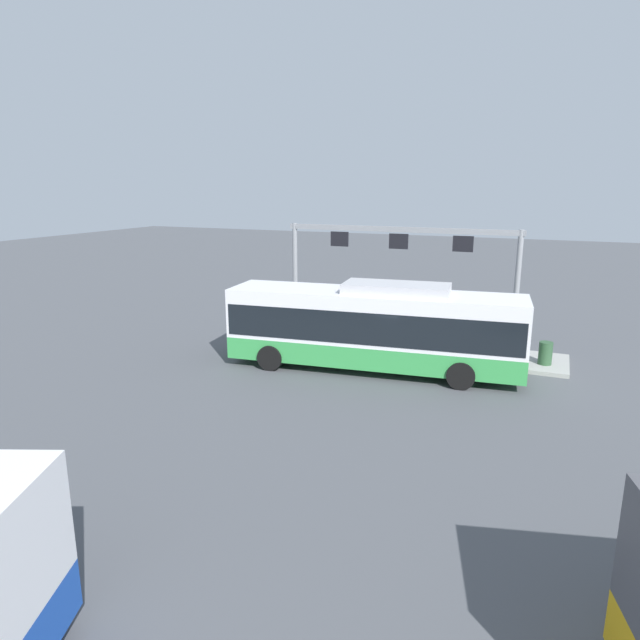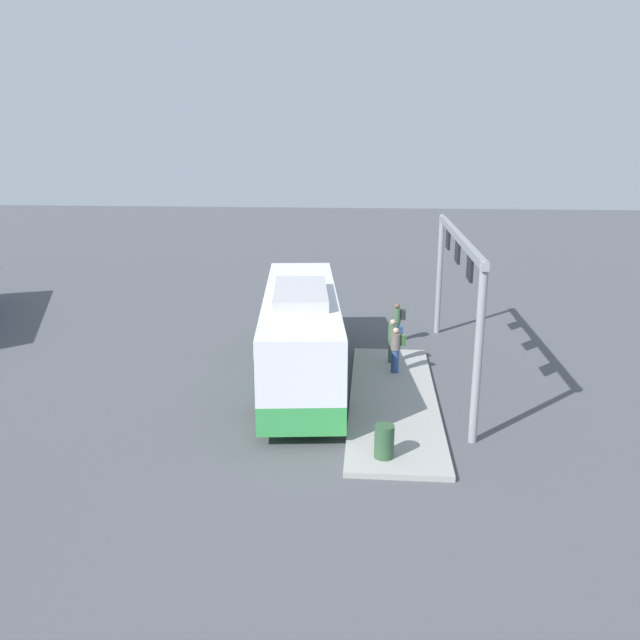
{
  "view_description": "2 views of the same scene",
  "coord_description": "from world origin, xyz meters",
  "px_view_note": "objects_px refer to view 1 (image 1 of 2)",
  "views": [
    {
      "loc": [
        -6.28,
        19.85,
        7.03
      ],
      "look_at": [
        2.98,
        -1.74,
        1.33
      ],
      "focal_mm": 31.23,
      "sensor_mm": 36.0,
      "label": 1
    },
    {
      "loc": [
        -21.48,
        -2.44,
        8.2
      ],
      "look_at": [
        3.4,
        -0.4,
        1.17
      ],
      "focal_mm": 35.79,
      "sensor_mm": 36.0,
      "label": 2
    }
  ],
  "objects_px": {
    "person_waiting_near": "(366,322)",
    "trash_bin": "(545,353)",
    "person_boarding": "(307,318)",
    "person_waiting_mid": "(390,324)",
    "bus_main": "(374,325)"
  },
  "relations": [
    {
      "from": "person_waiting_near",
      "to": "trash_bin",
      "type": "height_order",
      "value": "person_waiting_near"
    },
    {
      "from": "person_boarding",
      "to": "person_waiting_mid",
      "type": "relative_size",
      "value": 1.0
    },
    {
      "from": "bus_main",
      "to": "person_waiting_mid",
      "type": "xyz_separation_m",
      "value": [
        0.31,
        -3.39,
        -0.76
      ]
    },
    {
      "from": "person_waiting_near",
      "to": "person_waiting_mid",
      "type": "distance_m",
      "value": 1.07
    },
    {
      "from": "person_waiting_mid",
      "to": "person_boarding",
      "type": "bearing_deg",
      "value": -124.27
    },
    {
      "from": "bus_main",
      "to": "person_waiting_mid",
      "type": "relative_size",
      "value": 6.85
    },
    {
      "from": "person_boarding",
      "to": "trash_bin",
      "type": "bearing_deg",
      "value": 82.92
    },
    {
      "from": "bus_main",
      "to": "person_waiting_mid",
      "type": "distance_m",
      "value": 3.49
    },
    {
      "from": "person_waiting_near",
      "to": "trash_bin",
      "type": "relative_size",
      "value": 1.86
    },
    {
      "from": "person_boarding",
      "to": "person_waiting_near",
      "type": "bearing_deg",
      "value": 81.67
    },
    {
      "from": "bus_main",
      "to": "trash_bin",
      "type": "xyz_separation_m",
      "value": [
        -6.18,
        -2.88,
        -1.2
      ]
    },
    {
      "from": "person_boarding",
      "to": "trash_bin",
      "type": "height_order",
      "value": "person_boarding"
    },
    {
      "from": "bus_main",
      "to": "person_boarding",
      "type": "xyz_separation_m",
      "value": [
        4.46,
        -3.59,
        -0.92
      ]
    },
    {
      "from": "person_waiting_mid",
      "to": "trash_bin",
      "type": "distance_m",
      "value": 6.52
    },
    {
      "from": "person_boarding",
      "to": "bus_main",
      "type": "bearing_deg",
      "value": 47.93
    }
  ]
}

